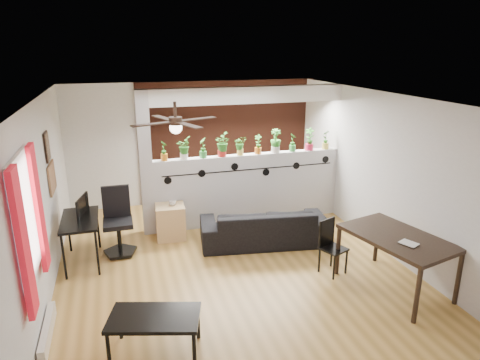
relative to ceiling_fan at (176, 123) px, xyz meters
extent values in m
cube|color=olive|center=(0.80, 0.30, -2.36)|extent=(6.30, 7.10, 0.10)
cube|color=#B7B7BA|center=(0.80, 3.32, -1.01)|extent=(6.30, 0.04, 2.90)
cube|color=#B7B7BA|center=(0.80, -2.72, -1.01)|extent=(6.30, 0.04, 2.90)
cube|color=#B7B7BA|center=(-1.82, 0.30, -1.01)|extent=(0.04, 7.10, 2.90)
cube|color=#B7B7BA|center=(3.42, 0.30, -1.01)|extent=(0.04, 7.10, 2.90)
cube|color=white|center=(0.80, 0.30, 0.34)|extent=(6.30, 7.10, 0.10)
cube|color=#BCBCC1|center=(1.60, 1.80, -1.64)|extent=(3.60, 0.18, 1.35)
cube|color=white|center=(1.60, 1.80, 0.14)|extent=(3.60, 0.18, 0.30)
cube|color=#BCBCC1|center=(-0.31, 1.80, -1.01)|extent=(0.22, 0.20, 2.60)
cube|color=#98422C|center=(1.60, 3.27, -1.01)|extent=(3.90, 0.05, 2.60)
cube|color=black|center=(1.60, 1.70, -1.23)|extent=(3.31, 0.01, 0.02)
cylinder|color=black|center=(0.05, 1.70, -1.31)|extent=(0.14, 0.01, 0.14)
cylinder|color=black|center=(0.67, 1.70, -1.23)|extent=(0.14, 0.01, 0.14)
cylinder|color=black|center=(1.29, 1.70, -1.15)|extent=(0.14, 0.01, 0.14)
cylinder|color=black|center=(1.91, 1.70, -1.31)|extent=(0.14, 0.01, 0.14)
cylinder|color=black|center=(2.53, 1.70, -1.23)|extent=(0.14, 0.01, 0.14)
cylinder|color=black|center=(3.15, 1.70, -1.15)|extent=(0.14, 0.01, 0.14)
cube|color=white|center=(-1.78, -0.90, -0.76)|extent=(0.02, 0.95, 1.25)
cube|color=white|center=(-1.77, -0.90, -0.76)|extent=(0.04, 1.05, 1.35)
cube|color=red|center=(-1.73, -1.40, -0.86)|extent=(0.06, 0.30, 1.55)
cube|color=red|center=(-1.73, -0.40, -0.86)|extent=(0.06, 0.30, 1.55)
cube|color=silver|center=(-1.74, -0.90, -2.22)|extent=(0.08, 1.00, 0.18)
cube|color=brown|center=(-1.78, 1.25, -0.96)|extent=(0.03, 0.60, 0.45)
cube|color=#8C7259|center=(-1.78, 1.20, -0.46)|extent=(0.03, 0.30, 0.40)
cube|color=black|center=(-1.78, 1.20, -0.46)|extent=(0.02, 0.34, 0.44)
cylinder|color=black|center=(0.00, 0.00, 0.19)|extent=(0.04, 0.04, 0.20)
cylinder|color=black|center=(0.00, 0.00, 0.04)|extent=(0.18, 0.18, 0.10)
sphere|color=white|center=(0.00, 0.00, -0.05)|extent=(0.17, 0.17, 0.17)
cube|color=black|center=(0.32, 0.12, 0.03)|extent=(0.55, 0.29, 0.01)
cube|color=black|center=(-0.12, 0.32, 0.03)|extent=(0.29, 0.55, 0.01)
cube|color=black|center=(-0.32, -0.12, 0.03)|extent=(0.55, 0.29, 0.01)
cube|color=black|center=(0.12, -0.32, 0.03)|extent=(0.29, 0.55, 0.01)
cylinder|color=orange|center=(0.02, 1.80, -0.90)|extent=(0.12, 0.12, 0.12)
imported|color=#1C5A19|center=(0.02, 1.80, -0.73)|extent=(0.20, 0.21, 0.26)
cylinder|color=white|center=(0.37, 1.80, -0.90)|extent=(0.14, 0.14, 0.12)
imported|color=#1C5A19|center=(0.37, 1.80, -0.71)|extent=(0.21, 0.24, 0.30)
cylinder|color=#338E3E|center=(0.72, 1.80, -0.90)|extent=(0.13, 0.13, 0.12)
imported|color=#1C5A19|center=(0.72, 1.80, -0.73)|extent=(0.16, 0.19, 0.27)
cylinder|color=#B1231C|center=(1.07, 1.80, -0.90)|extent=(0.16, 0.16, 0.12)
imported|color=#1C5A19|center=(1.07, 1.80, -0.70)|extent=(0.18, 0.23, 0.34)
cylinder|color=#E5C951|center=(1.42, 1.80, -0.90)|extent=(0.12, 0.12, 0.12)
imported|color=#1C5A19|center=(1.42, 1.80, -0.74)|extent=(0.18, 0.14, 0.26)
cylinder|color=#C46217|center=(1.78, 1.80, -0.90)|extent=(0.12, 0.12, 0.12)
imported|color=#1C5A19|center=(1.78, 1.80, -0.73)|extent=(0.23, 0.22, 0.27)
cylinder|color=silver|center=(2.13, 1.80, -0.90)|extent=(0.16, 0.16, 0.12)
imported|color=#1C5A19|center=(2.13, 1.80, -0.69)|extent=(0.26, 0.21, 0.35)
cylinder|color=green|center=(2.48, 1.80, -0.90)|extent=(0.12, 0.12, 0.12)
imported|color=#1C5A19|center=(2.48, 1.80, -0.74)|extent=(0.17, 0.19, 0.26)
cylinder|color=#CF2146|center=(2.83, 1.80, -0.90)|extent=(0.16, 0.16, 0.12)
imported|color=#1C5A19|center=(2.83, 1.80, -0.69)|extent=(0.29, 0.28, 0.34)
cylinder|color=gold|center=(3.18, 1.80, -0.90)|extent=(0.13, 0.13, 0.12)
imported|color=#1C5A19|center=(3.18, 1.80, -0.73)|extent=(0.23, 0.21, 0.27)
imported|color=black|center=(1.56, 0.81, -2.01)|extent=(2.17, 1.12, 0.61)
cube|color=tan|center=(0.03, 1.46, -2.01)|extent=(0.53, 0.48, 0.61)
imported|color=gray|center=(0.08, 1.46, -1.65)|extent=(0.14, 0.14, 0.09)
cube|color=black|center=(-1.42, 0.94, -1.58)|extent=(0.55, 1.04, 0.04)
cylinder|color=black|center=(-1.65, 0.45, -1.96)|extent=(0.04, 0.04, 0.71)
cylinder|color=black|center=(-1.18, 0.46, -1.96)|extent=(0.04, 0.04, 0.71)
cylinder|color=black|center=(-1.66, 1.41, -1.96)|extent=(0.04, 0.04, 0.71)
cylinder|color=black|center=(-1.19, 1.42, -1.96)|extent=(0.04, 0.04, 0.71)
imported|color=black|center=(-1.42, 1.09, -1.48)|extent=(0.30, 0.12, 0.17)
cylinder|color=black|center=(-0.86, 1.06, -2.27)|extent=(0.57, 0.57, 0.04)
cylinder|color=black|center=(-0.86, 1.06, -2.03)|extent=(0.07, 0.07, 0.48)
cube|color=black|center=(-0.86, 1.06, -1.76)|extent=(0.46, 0.46, 0.08)
cube|color=black|center=(-0.86, 1.27, -1.46)|extent=(0.44, 0.07, 0.53)
cube|color=black|center=(2.82, -1.10, -1.53)|extent=(1.22, 1.65, 0.05)
cylinder|color=black|center=(2.59, -1.88, -1.94)|extent=(0.06, 0.06, 0.75)
cylinder|color=black|center=(3.39, -1.68, -1.94)|extent=(0.06, 0.06, 0.75)
cylinder|color=black|center=(2.26, -0.52, -1.94)|extent=(0.06, 0.06, 0.75)
cylinder|color=black|center=(3.05, -0.32, -1.94)|extent=(0.06, 0.06, 0.75)
imported|color=gray|center=(2.72, -1.40, -1.50)|extent=(0.24, 0.27, 0.02)
cube|color=black|center=(2.21, -0.48, -1.92)|extent=(0.44, 0.44, 0.03)
cube|color=black|center=(2.15, -0.34, -1.69)|extent=(0.31, 0.14, 0.43)
cube|color=black|center=(2.13, -0.67, -2.12)|extent=(0.03, 0.03, 0.40)
cube|color=black|center=(2.39, -0.56, -2.12)|extent=(0.03, 0.03, 0.40)
cube|color=black|center=(2.02, -0.40, -1.91)|extent=(0.03, 0.03, 0.82)
cube|color=black|center=(2.29, -0.30, -1.91)|extent=(0.03, 0.03, 0.82)
cube|color=black|center=(-0.54, -1.50, -1.87)|extent=(1.11, 0.80, 0.04)
cylinder|color=black|center=(-1.04, -1.60, -2.11)|extent=(0.04, 0.04, 0.42)
cylinder|color=black|center=(-0.17, -1.85, -2.11)|extent=(0.04, 0.04, 0.42)
cylinder|color=black|center=(-0.91, -1.15, -2.11)|extent=(0.04, 0.04, 0.42)
cylinder|color=black|center=(-0.04, -1.40, -2.11)|extent=(0.04, 0.04, 0.42)
camera|label=1|loc=(-0.77, -5.63, 0.98)|focal=32.00mm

